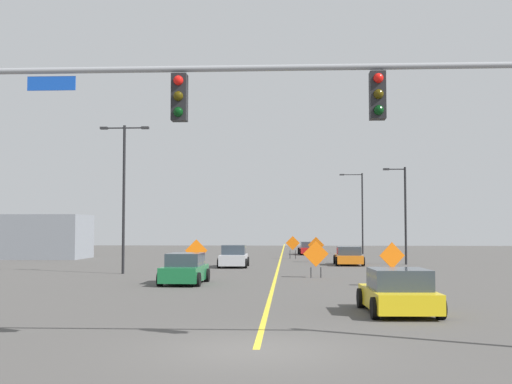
{
  "coord_description": "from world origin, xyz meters",
  "views": [
    {
      "loc": [
        0.71,
        -14.16,
        2.63
      ],
      "look_at": [
        -1.37,
        26.87,
        4.92
      ],
      "focal_mm": 45.48,
      "sensor_mm": 36.0,
      "label": 1
    }
  ],
  "objects_px": {
    "street_lamp_far_left": "(124,187)",
    "construction_sign_right_shoulder": "(316,246)",
    "construction_sign_left_lane": "(392,258)",
    "car_orange_passing": "(349,256)",
    "street_lamp_mid_right": "(404,210)",
    "car_silver_approaching": "(234,257)",
    "construction_sign_median_near": "(316,255)",
    "car_red_mid": "(309,248)",
    "construction_sign_left_shoulder": "(293,244)",
    "traffic_signal_assembly": "(371,118)",
    "construction_sign_median_far": "(196,252)",
    "car_green_far": "(185,269)",
    "car_yellow_near": "(398,293)",
    "street_lamp_near_right": "(361,209)"
  },
  "relations": [
    {
      "from": "street_lamp_far_left",
      "to": "construction_sign_right_shoulder",
      "type": "height_order",
      "value": "street_lamp_far_left"
    },
    {
      "from": "car_red_mid",
      "to": "construction_sign_left_shoulder",
      "type": "bearing_deg",
      "value": -100.25
    },
    {
      "from": "construction_sign_right_shoulder",
      "to": "traffic_signal_assembly",
      "type": "bearing_deg",
      "value": -90.46
    },
    {
      "from": "street_lamp_far_left",
      "to": "construction_sign_left_lane",
      "type": "relative_size",
      "value": 4.32
    },
    {
      "from": "traffic_signal_assembly",
      "to": "street_lamp_far_left",
      "type": "bearing_deg",
      "value": 116.43
    },
    {
      "from": "car_orange_passing",
      "to": "car_silver_approaching",
      "type": "xyz_separation_m",
      "value": [
        -7.97,
        -2.76,
        0.05
      ]
    },
    {
      "from": "construction_sign_median_far",
      "to": "car_silver_approaching",
      "type": "xyz_separation_m",
      "value": [
        1.82,
        5.08,
        -0.54
      ]
    },
    {
      "from": "street_lamp_mid_right",
      "to": "construction_sign_right_shoulder",
      "type": "bearing_deg",
      "value": 153.38
    },
    {
      "from": "street_lamp_far_left",
      "to": "car_silver_approaching",
      "type": "relative_size",
      "value": 2.23
    },
    {
      "from": "construction_sign_left_lane",
      "to": "construction_sign_median_near",
      "type": "relative_size",
      "value": 1.02
    },
    {
      "from": "construction_sign_right_shoulder",
      "to": "car_yellow_near",
      "type": "relative_size",
      "value": 0.49
    },
    {
      "from": "construction_sign_right_shoulder",
      "to": "construction_sign_median_near",
      "type": "bearing_deg",
      "value": -92.42
    },
    {
      "from": "street_lamp_mid_right",
      "to": "construction_sign_left_lane",
      "type": "bearing_deg",
      "value": -101.66
    },
    {
      "from": "traffic_signal_assembly",
      "to": "street_lamp_far_left",
      "type": "height_order",
      "value": "street_lamp_far_left"
    },
    {
      "from": "construction_sign_left_shoulder",
      "to": "car_orange_passing",
      "type": "distance_m",
      "value": 9.61
    },
    {
      "from": "street_lamp_far_left",
      "to": "car_yellow_near",
      "type": "bearing_deg",
      "value": -52.2
    },
    {
      "from": "construction_sign_right_shoulder",
      "to": "car_red_mid",
      "type": "relative_size",
      "value": 0.45
    },
    {
      "from": "traffic_signal_assembly",
      "to": "street_lamp_mid_right",
      "type": "relative_size",
      "value": 1.87
    },
    {
      "from": "construction_sign_right_shoulder",
      "to": "car_yellow_near",
      "type": "distance_m",
      "value": 30.24
    },
    {
      "from": "street_lamp_near_right",
      "to": "car_orange_passing",
      "type": "distance_m",
      "value": 20.54
    },
    {
      "from": "street_lamp_near_right",
      "to": "construction_sign_left_lane",
      "type": "distance_m",
      "value": 37.0
    },
    {
      "from": "street_lamp_mid_right",
      "to": "car_yellow_near",
      "type": "distance_m",
      "value": 27.73
    },
    {
      "from": "street_lamp_far_left",
      "to": "car_green_far",
      "type": "relative_size",
      "value": 2.23
    },
    {
      "from": "car_silver_approaching",
      "to": "car_green_far",
      "type": "bearing_deg",
      "value": -95.14
    },
    {
      "from": "construction_sign_left_shoulder",
      "to": "construction_sign_left_lane",
      "type": "bearing_deg",
      "value": -80.38
    },
    {
      "from": "construction_sign_left_shoulder",
      "to": "car_yellow_near",
      "type": "height_order",
      "value": "construction_sign_left_shoulder"
    },
    {
      "from": "street_lamp_near_right",
      "to": "car_silver_approaching",
      "type": "relative_size",
      "value": 2.13
    },
    {
      "from": "car_silver_approaching",
      "to": "street_lamp_far_left",
      "type": "bearing_deg",
      "value": -130.71
    },
    {
      "from": "construction_sign_median_far",
      "to": "construction_sign_left_lane",
      "type": "bearing_deg",
      "value": -41.41
    },
    {
      "from": "car_silver_approaching",
      "to": "car_yellow_near",
      "type": "relative_size",
      "value": 0.98
    },
    {
      "from": "construction_sign_median_near",
      "to": "car_red_mid",
      "type": "xyz_separation_m",
      "value": [
        0.58,
        29.93,
        -0.58
      ]
    },
    {
      "from": "construction_sign_median_far",
      "to": "car_green_far",
      "type": "bearing_deg",
      "value": -85.6
    },
    {
      "from": "construction_sign_median_near",
      "to": "car_yellow_near",
      "type": "relative_size",
      "value": 0.49
    },
    {
      "from": "construction_sign_median_near",
      "to": "car_orange_passing",
      "type": "distance_m",
      "value": 12.25
    },
    {
      "from": "street_lamp_mid_right",
      "to": "car_red_mid",
      "type": "distance_m",
      "value": 18.53
    },
    {
      "from": "traffic_signal_assembly",
      "to": "car_green_far",
      "type": "distance_m",
      "value": 18.2
    },
    {
      "from": "construction_sign_median_far",
      "to": "construction_sign_right_shoulder",
      "type": "distance_m",
      "value": 14.13
    },
    {
      "from": "street_lamp_far_left",
      "to": "construction_sign_right_shoulder",
      "type": "distance_m",
      "value": 18.27
    },
    {
      "from": "construction_sign_left_lane",
      "to": "construction_sign_right_shoulder",
      "type": "bearing_deg",
      "value": 97.0
    },
    {
      "from": "traffic_signal_assembly",
      "to": "construction_sign_left_shoulder",
      "type": "height_order",
      "value": "traffic_signal_assembly"
    },
    {
      "from": "construction_sign_left_lane",
      "to": "car_yellow_near",
      "type": "relative_size",
      "value": 0.5
    },
    {
      "from": "construction_sign_left_shoulder",
      "to": "car_red_mid",
      "type": "relative_size",
      "value": 0.45
    },
    {
      "from": "street_lamp_far_left",
      "to": "construction_sign_right_shoulder",
      "type": "xyz_separation_m",
      "value": [
        11.64,
        13.56,
        -3.78
      ]
    },
    {
      "from": "construction_sign_right_shoulder",
      "to": "car_yellow_near",
      "type": "bearing_deg",
      "value": -87.58
    },
    {
      "from": "construction_sign_median_far",
      "to": "car_red_mid",
      "type": "bearing_deg",
      "value": 73.73
    },
    {
      "from": "construction_sign_left_shoulder",
      "to": "street_lamp_far_left",
      "type": "bearing_deg",
      "value": -118.37
    },
    {
      "from": "construction_sign_left_lane",
      "to": "car_orange_passing",
      "type": "height_order",
      "value": "construction_sign_left_lane"
    },
    {
      "from": "traffic_signal_assembly",
      "to": "car_orange_passing",
      "type": "relative_size",
      "value": 3.31
    },
    {
      "from": "car_silver_approaching",
      "to": "car_yellow_near",
      "type": "xyz_separation_m",
      "value": [
        7.1,
        -23.41,
        -0.03
      ]
    },
    {
      "from": "car_orange_passing",
      "to": "car_silver_approaching",
      "type": "bearing_deg",
      "value": -160.91
    }
  ]
}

